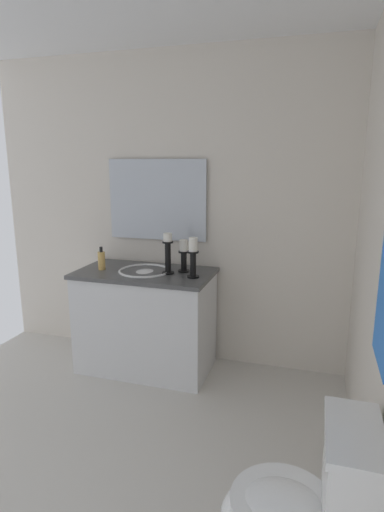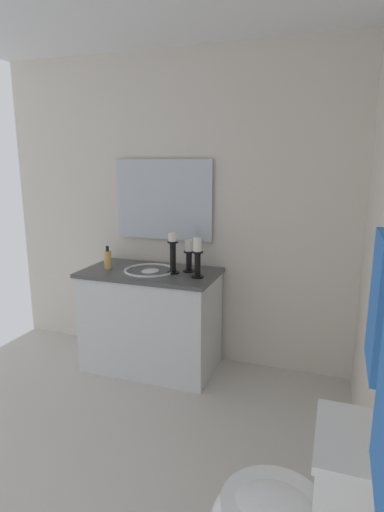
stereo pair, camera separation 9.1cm
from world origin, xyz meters
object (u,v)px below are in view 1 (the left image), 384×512
Objects in this scene: vanity_cabinet at (146,320)px; sink_basin at (145,276)px; mirror at (157,200)px; candle_holder_tall at (193,256)px; candle_holder_mid at (168,253)px; candle_holder_short at (184,255)px; soap_bottle at (102,260)px.

sink_basin is at bearing 90.00° from vanity_cabinet.
mirror reaches higher than sink_basin.
candle_holder_mid is at bearing -102.76° from candle_holder_tall.
candle_holder_short is (-0.13, -0.11, -0.03)m from candle_holder_tall.
sink_basin is 0.34m from candle_holder_short.
mirror is at bearing 133.77° from soap_bottle.
candle_holder_short is (0.20, 0.29, -0.39)m from mirror.
mirror is 4.55× the size of soap_bottle.
soap_bottle is at bearing -79.07° from candle_holder_short.
candle_holder_mid is 0.54m from soap_bottle.
candle_holder_short is at bearing 104.71° from sink_basin.
candle_holder_short is at bearing 130.91° from candle_holder_mid.
candle_holder_tall is at bearing 89.26° from soap_bottle.
soap_bottle is (0.04, -0.53, -0.09)m from candle_holder_mid.
soap_bottle is (0.05, -0.34, 0.47)m from vanity_cabinet.
vanity_cabinet is 3.41× the size of candle_holder_mid.
soap_bottle is (0.05, -0.34, 0.11)m from sink_basin.
candle_holder_tall is 0.22m from candle_holder_mid.
candle_holder_mid reaches higher than vanity_cabinet.
mirror reaches higher than candle_holder_short.
soap_bottle is at bearing -85.94° from candle_holder_mid.
candle_holder_short is 1.38× the size of soap_bottle.
vanity_cabinet is 0.69m from candle_holder_tall.
mirror is (-0.28, 0.00, 0.92)m from vanity_cabinet.
candle_holder_short is 0.13m from candle_holder_mid.
mirror is 2.79× the size of candle_holder_tall.
soap_bottle is at bearing -46.23° from mirror.
vanity_cabinet is 0.59m from candle_holder_mid.
candle_holder_tall reaches higher than candle_holder_short.
candle_holder_mid is at bearing 87.70° from sink_basin.
mirror is 0.65m from soap_bottle.
candle_holder_tall is at bearing 77.24° from candle_holder_mid.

